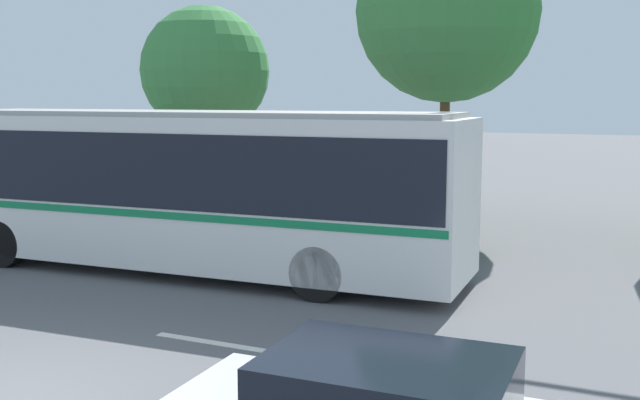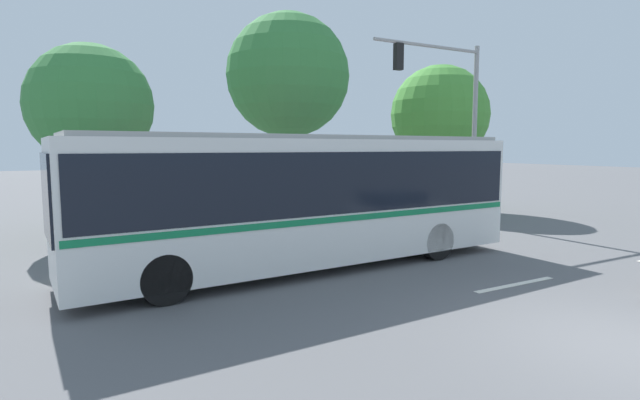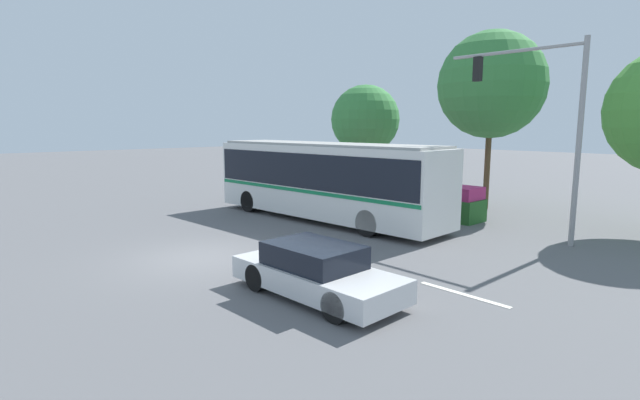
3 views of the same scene
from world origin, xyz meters
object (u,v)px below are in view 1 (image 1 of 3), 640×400
Objects in this scene: city_bus at (188,181)px; street_tree_left at (205,71)px; street_tree_centre at (447,10)px; traffic_light_pole at (613,48)px.

city_bus is 8.74m from street_tree_left.
traffic_light_pole is at bearing -45.71° from street_tree_centre.
city_bus is 1.37× the size of street_tree_centre.
street_tree_left is (-4.27, 7.21, 2.49)m from city_bus.
traffic_light_pole reaches higher than city_bus.
traffic_light_pole is (7.81, 3.08, 2.65)m from city_bus.
street_tree_left is at bearing -18.88° from traffic_light_pole.
street_tree_centre is at bearing -114.96° from city_bus.
city_bus is 1.82× the size of street_tree_left.
city_bus is at bearing 21.52° from traffic_light_pole.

